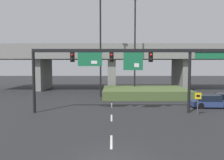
# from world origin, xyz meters

# --- Properties ---
(lane_markings) EXTENTS (0.14, 26.49, 0.01)m
(lane_markings) POSITION_xyz_m (0.00, 14.92, 0.00)
(lane_markings) COLOR silver
(lane_markings) RESTS_ON ground
(signal_gantry) EXTENTS (18.88, 0.44, 6.26)m
(signal_gantry) POSITION_xyz_m (1.17, 11.02, 5.16)
(signal_gantry) COLOR black
(signal_gantry) RESTS_ON ground
(speed_limit_sign) EXTENTS (0.60, 0.11, 2.19)m
(speed_limit_sign) POSITION_xyz_m (8.04, 9.83, 1.43)
(speed_limit_sign) COLOR #4C4C4C
(speed_limit_sign) RESTS_ON ground
(highway_light_pole_near) EXTENTS (0.70, 0.36, 15.95)m
(highway_light_pole_near) POSITION_xyz_m (-1.64, 21.74, 8.35)
(highway_light_pole_near) COLOR black
(highway_light_pole_near) RESTS_ON ground
(highway_light_pole_far) EXTENTS (0.70, 0.36, 15.13)m
(highway_light_pole_far) POSITION_xyz_m (3.69, 24.71, 7.94)
(highway_light_pole_far) COLOR black
(highway_light_pole_far) RESTS_ON ground
(overpass_bridge) EXTENTS (46.50, 9.32, 8.33)m
(overpass_bridge) POSITION_xyz_m (0.00, 31.50, 5.89)
(overpass_bridge) COLOR gray
(overpass_bridge) RESTS_ON ground
(grass_embankment) EXTENTS (12.29, 8.53, 1.21)m
(grass_embankment) POSITION_xyz_m (4.91, 22.09, 0.61)
(grass_embankment) COLOR #4C6033
(grass_embankment) RESTS_ON ground
(parked_sedan_near_right) EXTENTS (4.37, 2.03, 1.40)m
(parked_sedan_near_right) POSITION_xyz_m (10.92, 13.65, 0.65)
(parked_sedan_near_right) COLOR navy
(parked_sedan_near_right) RESTS_ON ground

